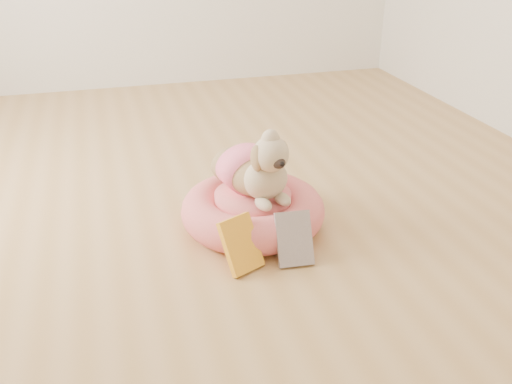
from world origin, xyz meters
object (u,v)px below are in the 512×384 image
object	(u,v)px
book_yellow	(241,244)
book_white	(294,239)
pet_bed	(253,210)
dog	(255,157)

from	to	relation	value
book_yellow	book_white	distance (m)	0.21
pet_bed	book_yellow	xyz separation A→B (m)	(-0.13, -0.30, 0.03)
book_yellow	pet_bed	bearing A→B (deg)	41.63
dog	book_yellow	size ratio (longest dim) A/B	2.09
pet_bed	book_yellow	size ratio (longest dim) A/B	2.88
pet_bed	dog	xyz separation A→B (m)	(0.01, 0.00, 0.25)
dog	book_yellow	world-z (taller)	dog
book_yellow	book_white	xyz separation A→B (m)	(0.21, -0.01, -0.00)
book_yellow	book_white	world-z (taller)	book_yellow
book_yellow	dog	bearing A→B (deg)	40.32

